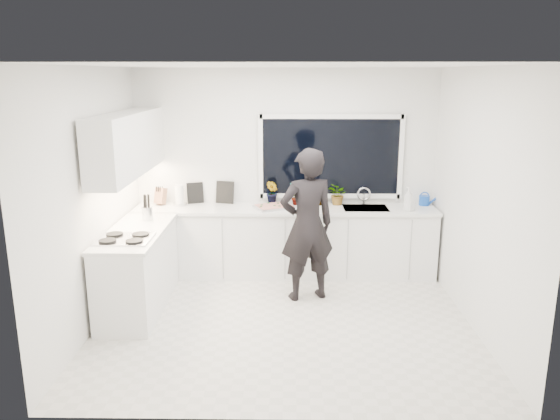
{
  "coord_description": "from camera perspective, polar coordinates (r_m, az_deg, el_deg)",
  "views": [
    {
      "loc": [
        0.04,
        -5.48,
        2.63
      ],
      "look_at": [
        -0.05,
        0.4,
        1.15
      ],
      "focal_mm": 35.0,
      "sensor_mm": 36.0,
      "label": 1
    }
  ],
  "objects": [
    {
      "name": "countertop_left",
      "position": [
        6.31,
        -14.86,
        -2.26
      ],
      "size": [
        0.62,
        1.6,
        0.04
      ],
      "primitive_type": "cube",
      "color": "silver",
      "rests_on": "base_cabinets_left"
    },
    {
      "name": "paper_towel_roll",
      "position": [
        7.35,
        -10.45,
        1.47
      ],
      "size": [
        0.12,
        0.12,
        0.26
      ],
      "primitive_type": "cylinder",
      "rotation": [
        0.0,
        0.0,
        -0.14
      ],
      "color": "silver",
      "rests_on": "countertop_back"
    },
    {
      "name": "faucet",
      "position": [
        7.38,
        8.74,
        1.43
      ],
      "size": [
        0.03,
        0.03,
        0.22
      ],
      "primitive_type": "cylinder",
      "color": "silver",
      "rests_on": "countertop_back"
    },
    {
      "name": "sink",
      "position": [
        7.22,
        8.91,
        -0.16
      ],
      "size": [
        0.58,
        0.42,
        0.14
      ],
      "primitive_type": "cube",
      "color": "silver",
      "rests_on": "countertop_back"
    },
    {
      "name": "wall_right",
      "position": [
        5.96,
        20.17,
        0.85
      ],
      "size": [
        0.02,
        3.5,
        2.7
      ],
      "primitive_type": "cube",
      "color": "white",
      "rests_on": "ground"
    },
    {
      "name": "person",
      "position": [
        6.37,
        2.85,
        -1.58
      ],
      "size": [
        0.76,
        0.62,
        1.81
      ],
      "primitive_type": "imported",
      "rotation": [
        0.0,
        0.0,
        3.47
      ],
      "color": "black",
      "rests_on": "floor"
    },
    {
      "name": "window",
      "position": [
        7.31,
        5.3,
        5.56
      ],
      "size": [
        1.8,
        0.02,
        1.0
      ],
      "primitive_type": "cube",
      "color": "black",
      "rests_on": "wall_back"
    },
    {
      "name": "picture_frame_large",
      "position": [
        7.44,
        -8.85,
        1.78
      ],
      "size": [
        0.21,
        0.09,
        0.28
      ],
      "primitive_type": "cube",
      "rotation": [
        0.0,
        0.0,
        0.35
      ],
      "color": "black",
      "rests_on": "countertop_back"
    },
    {
      "name": "utensil_crock",
      "position": [
        6.7,
        -13.71,
        -0.36
      ],
      "size": [
        0.15,
        0.15,
        0.16
      ],
      "primitive_type": "cylinder",
      "rotation": [
        0.0,
        0.0,
        0.14
      ],
      "color": "silver",
      "rests_on": "countertop_left"
    },
    {
      "name": "soap_bottles",
      "position": [
        7.13,
        13.31,
        0.98
      ],
      "size": [
        0.16,
        0.16,
        0.3
      ],
      "color": "#D8BF66",
      "rests_on": "countertop_back"
    },
    {
      "name": "herb_plants",
      "position": [
        7.27,
        3.49,
        1.73
      ],
      "size": [
        1.15,
        0.34,
        0.33
      ],
      "color": "#26662D",
      "rests_on": "countertop_back"
    },
    {
      "name": "picture_frame_small",
      "position": [
        7.39,
        -5.77,
        1.86
      ],
      "size": [
        0.25,
        0.08,
        0.3
      ],
      "primitive_type": "cube",
      "rotation": [
        0.0,
        0.0,
        -0.26
      ],
      "color": "black",
      "rests_on": "countertop_back"
    },
    {
      "name": "stovetop",
      "position": [
        5.99,
        -15.95,
        -2.87
      ],
      "size": [
        0.56,
        0.48,
        0.03
      ],
      "primitive_type": "cube",
      "color": "black",
      "rests_on": "countertop_left"
    },
    {
      "name": "upper_cabinets",
      "position": [
        6.49,
        -15.6,
        6.71
      ],
      "size": [
        0.34,
        2.1,
        0.7
      ],
      "primitive_type": "cube",
      "color": "white",
      "rests_on": "wall_left"
    },
    {
      "name": "ceiling",
      "position": [
        5.48,
        0.5,
        14.97
      ],
      "size": [
        4.0,
        3.5,
        0.02
      ],
      "primitive_type": "cube",
      "color": "white",
      "rests_on": "wall_back"
    },
    {
      "name": "pizza",
      "position": [
        7.1,
        -0.62,
        0.46
      ],
      "size": [
        0.52,
        0.46,
        0.01
      ],
      "primitive_type": "cube",
      "rotation": [
        0.0,
        0.0,
        0.44
      ],
      "color": "#AA1618",
      "rests_on": "pizza_tray"
    },
    {
      "name": "wall_left",
      "position": [
        5.99,
        -19.15,
        0.99
      ],
      "size": [
        0.02,
        3.5,
        2.7
      ],
      "primitive_type": "cube",
      "color": "white",
      "rests_on": "ground"
    },
    {
      "name": "countertop_back",
      "position": [
        7.13,
        0.55,
        0.09
      ],
      "size": [
        3.94,
        0.62,
        0.04
      ],
      "primitive_type": "cube",
      "color": "silver",
      "rests_on": "base_cabinets_back"
    },
    {
      "name": "watering_can",
      "position": [
        7.5,
        14.84,
        0.98
      ],
      "size": [
        0.16,
        0.16,
        0.13
      ],
      "primitive_type": "cylinder",
      "rotation": [
        0.0,
        0.0,
        0.12
      ],
      "color": "#1243AA",
      "rests_on": "countertop_back"
    },
    {
      "name": "floor",
      "position": [
        6.08,
        0.45,
        -11.6
      ],
      "size": [
        4.0,
        3.5,
        0.02
      ],
      "primitive_type": "cube",
      "color": "beige",
      "rests_on": "ground"
    },
    {
      "name": "wall_back",
      "position": [
        7.35,
        0.57,
        4.1
      ],
      "size": [
        4.0,
        0.02,
        2.7
      ],
      "primitive_type": "cube",
      "color": "white",
      "rests_on": "ground"
    },
    {
      "name": "pizza_tray",
      "position": [
        7.11,
        -0.62,
        0.33
      ],
      "size": [
        0.58,
        0.52,
        0.03
      ],
      "primitive_type": "cube",
      "rotation": [
        0.0,
        0.0,
        0.44
      ],
      "color": "silver",
      "rests_on": "countertop_back"
    },
    {
      "name": "base_cabinets_back",
      "position": [
        7.27,
        0.54,
        -3.42
      ],
      "size": [
        3.92,
        0.58,
        0.88
      ],
      "primitive_type": "cube",
      "color": "white",
      "rests_on": "floor"
    },
    {
      "name": "base_cabinets_left",
      "position": [
        6.46,
        -14.6,
        -6.18
      ],
      "size": [
        0.58,
        1.6,
        0.88
      ],
      "primitive_type": "cube",
      "color": "white",
      "rests_on": "floor"
    },
    {
      "name": "knife_block",
      "position": [
        7.44,
        -12.37,
        1.38
      ],
      "size": [
        0.16,
        0.14,
        0.22
      ],
      "primitive_type": "cube",
      "rotation": [
        0.0,
        0.0,
        -0.4
      ],
      "color": "#905E43",
      "rests_on": "countertop_back"
    }
  ]
}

